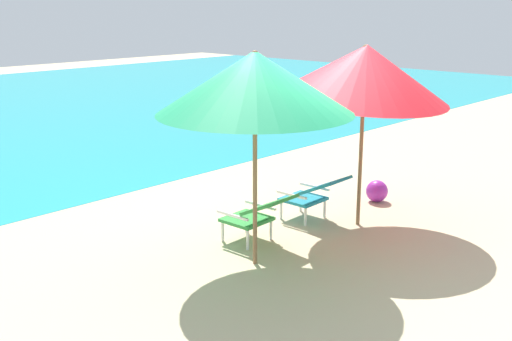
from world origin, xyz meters
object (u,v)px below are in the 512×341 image
object	(u,v)px
lounge_chair_left	(257,213)
beach_umbrella_left	(255,83)
lounge_chair_right	(314,193)
beach_ball	(377,191)
beach_umbrella_right	(365,72)

from	to	relation	value
lounge_chair_left	beach_umbrella_left	xyz separation A→B (m)	(-0.45, -0.39, 1.66)
lounge_chair_right	beach_ball	bearing A→B (deg)	-6.83
beach_umbrella_left	beach_umbrella_right	bearing A→B (deg)	-3.69
beach_umbrella_left	beach_ball	bearing A→B (deg)	4.66
lounge_chair_right	beach_umbrella_left	bearing A→B (deg)	-165.82
beach_umbrella_right	beach_ball	xyz separation A→B (m)	(1.03, 0.36, -1.88)
lounge_chair_right	beach_umbrella_left	xyz separation A→B (m)	(-1.58, -0.40, 1.66)
beach_umbrella_left	beach_umbrella_right	xyz separation A→B (m)	(1.89, -0.12, -0.02)
lounge_chair_right	beach_ball	distance (m)	1.37
beach_umbrella_left	beach_ball	size ratio (longest dim) A/B	8.51
lounge_chair_left	beach_umbrella_left	bearing A→B (deg)	-139.44
lounge_chair_right	beach_umbrella_right	distance (m)	1.75
lounge_chair_left	beach_ball	size ratio (longest dim) A/B	2.72
beach_umbrella_right	beach_umbrella_left	bearing A→B (deg)	176.31
lounge_chair_left	beach_ball	distance (m)	2.48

